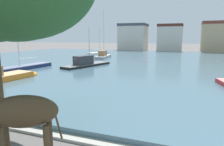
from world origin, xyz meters
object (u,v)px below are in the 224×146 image
(giraffe_statue, at_px, (18,115))
(sailboat_black, at_px, (89,64))
(sailboat_white, at_px, (100,53))
(sailboat_grey, at_px, (104,56))
(sailboat_navy, at_px, (18,69))

(giraffe_statue, bearing_deg, sailboat_black, 112.48)
(sailboat_black, bearing_deg, giraffe_statue, -67.52)
(sailboat_white, bearing_deg, sailboat_grey, -62.25)
(sailboat_grey, distance_m, sailboat_black, 11.98)
(sailboat_white, bearing_deg, sailboat_black, -70.20)
(sailboat_white, xyz_separation_m, sailboat_black, (7.73, -21.48, 0.23))
(sailboat_grey, height_order, sailboat_white, sailboat_grey)
(giraffe_statue, bearing_deg, sailboat_grey, 109.11)
(giraffe_statue, relative_size, sailboat_navy, 0.51)
(giraffe_statue, bearing_deg, sailboat_navy, 134.85)
(sailboat_navy, relative_size, sailboat_black, 1.03)
(sailboat_navy, bearing_deg, sailboat_black, 45.02)
(sailboat_navy, bearing_deg, giraffe_statue, -45.15)
(giraffe_statue, relative_size, sailboat_white, 0.66)
(sailboat_grey, relative_size, sailboat_black, 1.05)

